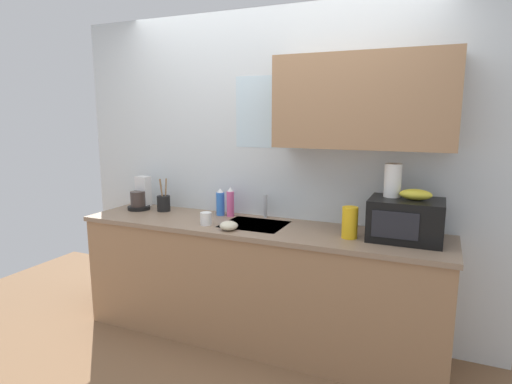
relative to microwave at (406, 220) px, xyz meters
The scene contains 13 objects.
kitchen_wall_assembly 0.98m from the microwave, 163.83° to the left, with size 3.52×0.42×2.50m.
counter_unit 1.19m from the microwave, behind, with size 2.75×0.63×0.90m.
sink_faucet 1.08m from the microwave, 169.76° to the left, with size 0.03×0.03×0.19m, color #B2B5BA.
microwave is the anchor object (origin of this frame).
banana_bunch 0.18m from the microwave, ahead, with size 0.20×0.11×0.07m, color gold.
paper_towel_roll 0.27m from the microwave, 152.62° to the left, with size 0.11×0.11×0.22m, color white.
coffee_maker 2.18m from the microwave, behind, with size 0.19×0.21×0.28m.
dish_soap_bottle_pink 1.35m from the microwave, behind, with size 0.06×0.06×0.24m.
dish_soap_bottle_blue 1.44m from the microwave, behind, with size 0.07×0.07×0.22m.
cereal_canister 0.35m from the microwave, 163.83° to the right, with size 0.10×0.10×0.21m, color gold.
mug_white 1.40m from the microwave, behind, with size 0.08×0.08×0.10m, color white.
utensil_crock 1.95m from the microwave, behind, with size 0.11×0.11×0.28m.
small_bowl 1.19m from the microwave, 167.92° to the right, with size 0.13×0.13×0.07m, color beige.
Camera 1 is at (1.22, -2.78, 1.70)m, focal length 29.71 mm.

